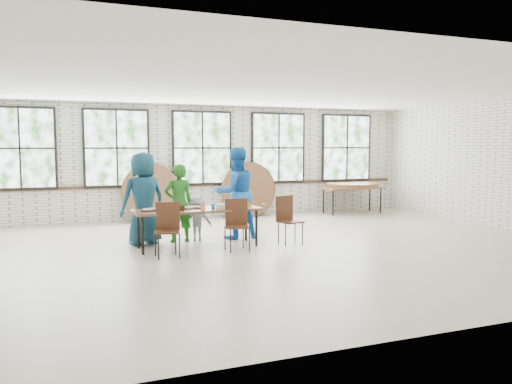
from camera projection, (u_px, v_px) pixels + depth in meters
room at (202, 150)px, 13.24m from camera, size 12.00×12.00×12.00m
dining_table at (198, 211)px, 9.47m from camera, size 2.44×0.92×0.74m
chair_near_left at (167, 225)px, 8.72m from camera, size 0.51×0.50×0.95m
chair_near_right at (237, 220)px, 9.26m from camera, size 0.51×0.50×0.95m
chair_spare at (287, 216)px, 9.85m from camera, size 0.51×0.50×0.95m
adult_teal at (143, 198)px, 9.73m from camera, size 1.02×0.81×1.82m
adult_green at (179, 203)px, 9.98m from camera, size 0.59×0.40×1.57m
toddler at (197, 219)px, 10.15m from camera, size 0.66×0.49×0.90m
adult_blue at (236, 193)px, 10.39m from camera, size 0.97×0.77×1.90m
storage_table at (352, 189)px, 14.32m from camera, size 1.83×0.81×0.74m
tabletop_clutter at (202, 208)px, 9.46m from camera, size 2.05×0.58×0.11m
round_tops_stacked at (352, 185)px, 14.30m from camera, size 1.50×1.50×0.13m
round_tops_leaning at (202, 191)px, 13.14m from camera, size 4.19×0.43×1.49m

